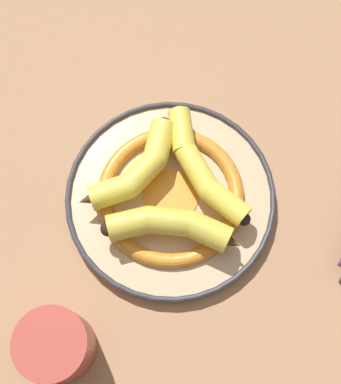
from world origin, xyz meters
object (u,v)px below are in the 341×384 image
(banana_b, at_px, (172,226))
(banana_c, at_px, (136,170))
(banana_a, at_px, (201,166))
(coffee_mug, at_px, (55,348))
(decorative_bowl, at_px, (170,197))

(banana_b, relative_size, banana_c, 0.99)
(banana_a, height_order, banana_c, banana_c)
(banana_b, distance_m, banana_c, 0.10)
(banana_b, height_order, coffee_mug, coffee_mug)
(decorative_bowl, relative_size, banana_b, 1.70)
(banana_c, bearing_deg, banana_b, -106.54)
(banana_a, distance_m, banana_c, 0.09)
(banana_c, xyz_separation_m, coffee_mug, (0.26, 0.04, -0.00))
(banana_b, xyz_separation_m, banana_c, (-0.04, -0.09, -0.00))
(decorative_bowl, xyz_separation_m, banana_b, (0.05, 0.03, 0.04))
(banana_c, height_order, coffee_mug, coffee_mug)
(decorative_bowl, distance_m, banana_a, 0.07)
(banana_a, bearing_deg, decorative_bowl, -79.37)
(banana_b, bearing_deg, banana_a, -108.98)
(banana_a, height_order, coffee_mug, coffee_mug)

